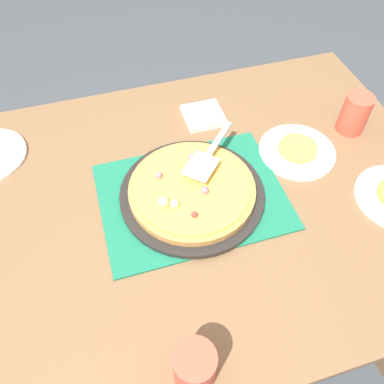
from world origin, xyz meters
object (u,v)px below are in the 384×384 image
plate_near_left (297,151)px  pizza_server (209,154)px  pizza (192,189)px  napkin_stack (203,116)px  served_slice_left (298,148)px  cup_near (195,367)px  cup_far (355,114)px  pizza_pan (192,194)px

plate_near_left → pizza_server: size_ratio=1.12×
pizza → plate_near_left: size_ratio=1.50×
pizza → napkin_stack: bearing=-113.4°
napkin_stack → plate_near_left: bearing=133.8°
served_slice_left → cup_near: 0.67m
served_slice_left → pizza_server: 0.28m
pizza_server → plate_near_left: bearing=179.2°
cup_near → pizza_server: 0.53m
plate_near_left → napkin_stack: napkin_stack is taller
pizza_server → cup_near: bearing=69.0°
served_slice_left → napkin_stack: 0.31m
pizza → pizza_server: bearing=-134.0°
plate_near_left → pizza_server: (0.27, -0.00, 0.07)m
pizza → cup_near: bearing=74.0°
served_slice_left → cup_near: (0.46, 0.49, 0.04)m
napkin_stack → cup_far: bearing=156.7°
served_slice_left → cup_far: bearing=-167.0°
served_slice_left → pizza_server: bearing=-0.8°
pizza_pan → cup_far: cup_far is taller
plate_near_left → pizza_pan: bearing=11.2°
pizza_pan → cup_near: bearing=73.9°
served_slice_left → pizza_pan: bearing=11.2°
cup_near → napkin_stack: size_ratio=1.00×
served_slice_left → pizza_server: size_ratio=0.56×
plate_near_left → served_slice_left: bearing=0.0°
cup_far → pizza_server: bearing=5.1°
pizza → served_slice_left: (-0.34, -0.07, -0.02)m
pizza_pan → pizza_server: (-0.07, -0.07, 0.06)m
served_slice_left → cup_far: size_ratio=0.92×
pizza_pan → pizza_server: bearing=-133.6°
plate_near_left → cup_near: cup_near is taller
plate_near_left → cup_near: size_ratio=1.83×
cup_far → served_slice_left: bearing=13.0°
served_slice_left → plate_near_left: bearing=0.0°
served_slice_left → cup_near: cup_near is taller
plate_near_left → cup_far: size_ratio=1.83×
pizza → cup_far: cup_far is taller
pizza → served_slice_left: size_ratio=3.00×
pizza_pan → cup_near: cup_near is taller
plate_near_left → napkin_stack: 0.31m
served_slice_left → pizza: bearing=11.1°
plate_near_left → pizza_server: pizza_server is taller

